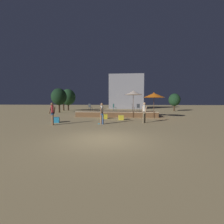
# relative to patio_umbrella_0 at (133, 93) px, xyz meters

# --- Properties ---
(ground_plane) EXTENTS (120.00, 120.00, 0.00)m
(ground_plane) POSITION_rel_patio_umbrella_0_xyz_m (-2.12, -9.88, -2.83)
(ground_plane) COLOR tan
(wooden_deck) EXTENTS (9.74, 2.93, 0.67)m
(wooden_deck) POSITION_rel_patio_umbrella_0_xyz_m (-1.95, 1.50, -2.54)
(wooden_deck) COLOR brown
(wooden_deck) RESTS_ON ground
(patio_umbrella_0) EXTENTS (2.05, 2.05, 3.13)m
(patio_umbrella_0) POSITION_rel_patio_umbrella_0_xyz_m (0.00, 0.00, 0.00)
(patio_umbrella_0) COLOR brown
(patio_umbrella_0) RESTS_ON ground
(patio_umbrella_1) EXTENTS (2.40, 2.40, 2.90)m
(patio_umbrella_1) POSITION_rel_patio_umbrella_0_xyz_m (2.31, -0.08, -0.27)
(patio_umbrella_1) COLOR brown
(patio_umbrella_1) RESTS_ON ground
(cube_seat_0) EXTENTS (0.65, 0.65, 0.48)m
(cube_seat_0) POSITION_rel_patio_umbrella_0_xyz_m (-3.15, -1.14, -2.59)
(cube_seat_0) COLOR yellow
(cube_seat_0) RESTS_ON ground
(cube_seat_1) EXTENTS (0.55, 0.55, 0.48)m
(cube_seat_1) POSITION_rel_patio_umbrella_0_xyz_m (-1.35, -2.13, -2.59)
(cube_seat_1) COLOR yellow
(cube_seat_1) RESTS_ON ground
(cube_seat_2) EXTENTS (0.65, 0.65, 0.47)m
(cube_seat_2) POSITION_rel_patio_umbrella_0_xyz_m (-7.12, -4.38, -2.60)
(cube_seat_2) COLOR #2D9EDB
(cube_seat_2) RESTS_ON ground
(person_0) EXTENTS (0.30, 0.53, 1.77)m
(person_0) POSITION_rel_patio_umbrella_0_xyz_m (-2.89, -5.05, -1.86)
(person_0) COLOR #997051
(person_0) RESTS_ON ground
(person_1) EXTENTS (0.41, 0.47, 1.82)m
(person_1) POSITION_rel_patio_umbrella_0_xyz_m (0.71, -4.08, -1.83)
(person_1) COLOR #72664C
(person_1) RESTS_ON ground
(person_2) EXTENTS (0.46, 0.43, 1.81)m
(person_2) POSITION_rel_patio_umbrella_0_xyz_m (-6.80, -5.74, -1.83)
(person_2) COLOR brown
(person_2) RESTS_ON ground
(bistro_chair_0) EXTENTS (0.46, 0.45, 0.90)m
(bistro_chair_0) POSITION_rel_patio_umbrella_0_xyz_m (-2.27, 1.24, -1.62)
(bistro_chair_0) COLOR #1E4C47
(bistro_chair_0) RESTS_ON wooden_deck
(bistro_chair_1) EXTENTS (0.46, 0.46, 0.90)m
(bistro_chair_1) POSITION_rel_patio_umbrella_0_xyz_m (-5.34, 1.38, -1.62)
(bistro_chair_1) COLOR #2D3338
(bistro_chair_1) RESTS_ON wooden_deck
(bistro_chair_2) EXTENTS (0.40, 0.40, 0.90)m
(bistro_chair_2) POSITION_rel_patio_umbrella_0_xyz_m (0.07, 1.78, -1.62)
(bistro_chair_2) COLOR #47474C
(bistro_chair_2) RESTS_ON wooden_deck
(bistro_chair_3) EXTENTS (0.40, 0.40, 0.90)m
(bistro_chair_3) POSITION_rel_patio_umbrella_0_xyz_m (0.66, 0.79, -1.62)
(bistro_chair_3) COLOR #2D3338
(bistro_chair_3) RESTS_ON wooden_deck
(frisbee_disc) EXTENTS (0.28, 0.28, 0.03)m
(frisbee_disc) POSITION_rel_patio_umbrella_0_xyz_m (-3.11, -4.95, -2.82)
(frisbee_disc) COLOR #33B2D8
(frisbee_disc) RESTS_ON ground
(background_tree_0) EXTENTS (2.46, 2.46, 3.95)m
(background_tree_0) POSITION_rel_patio_umbrella_0_xyz_m (-11.60, 6.45, -0.25)
(background_tree_0) COLOR #3D2B1C
(background_tree_0) RESTS_ON ground
(background_tree_1) EXTENTS (2.10, 2.10, 3.27)m
(background_tree_1) POSITION_rel_patio_umbrella_0_xyz_m (8.37, 11.47, -0.73)
(background_tree_1) COLOR #3D2B1C
(background_tree_1) RESTS_ON ground
(background_tree_2) EXTENTS (2.86, 2.86, 4.22)m
(background_tree_2) POSITION_rel_patio_umbrella_0_xyz_m (-12.00, 11.53, -0.20)
(background_tree_2) COLOR #3D2B1C
(background_tree_2) RESTS_ON ground
(background_tree_3) EXTENTS (2.46, 2.46, 3.97)m
(background_tree_3) POSITION_rel_patio_umbrella_0_xyz_m (-12.87, 11.32, -0.23)
(background_tree_3) COLOR #3D2B1C
(background_tree_3) RESTS_ON ground
(distant_building) EXTENTS (8.14, 3.23, 8.18)m
(distant_building) POSITION_rel_patio_umbrella_0_xyz_m (-0.50, 19.38, 1.26)
(distant_building) COLOR gray
(distant_building) RESTS_ON ground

